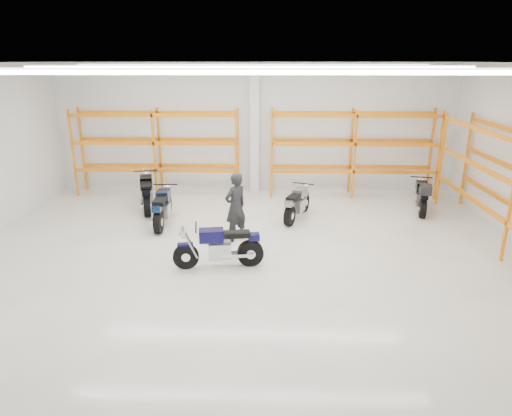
{
  "coord_description": "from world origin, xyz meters",
  "views": [
    {
      "loc": [
        0.52,
        -10.14,
        4.56
      ],
      "look_at": [
        0.21,
        0.5,
        1.1
      ],
      "focal_mm": 32.0,
      "sensor_mm": 36.0,
      "label": 1
    }
  ],
  "objects_px": {
    "motorcycle_back_d": "(422,196)",
    "motorcycle_main": "(223,247)",
    "motorcycle_back_a": "(147,193)",
    "structural_column": "(255,129)",
    "standing_man": "(236,207)",
    "motorcycle_back_b": "(162,208)",
    "motorcycle_back_c": "(297,204)"
  },
  "relations": [
    {
      "from": "motorcycle_back_d",
      "to": "motorcycle_main",
      "type": "bearing_deg",
      "value": -144.52
    },
    {
      "from": "motorcycle_back_a",
      "to": "structural_column",
      "type": "distance_m",
      "value": 4.36
    },
    {
      "from": "motorcycle_back_a",
      "to": "standing_man",
      "type": "relative_size",
      "value": 1.24
    },
    {
      "from": "structural_column",
      "to": "standing_man",
      "type": "bearing_deg",
      "value": -94.2
    },
    {
      "from": "motorcycle_main",
      "to": "motorcycle_back_b",
      "type": "relative_size",
      "value": 0.96
    },
    {
      "from": "structural_column",
      "to": "motorcycle_back_d",
      "type": "bearing_deg",
      "value": -22.85
    },
    {
      "from": "standing_man",
      "to": "motorcycle_main",
      "type": "bearing_deg",
      "value": 39.34
    },
    {
      "from": "standing_man",
      "to": "structural_column",
      "type": "distance_m",
      "value": 4.9
    },
    {
      "from": "motorcycle_main",
      "to": "standing_man",
      "type": "height_order",
      "value": "standing_man"
    },
    {
      "from": "motorcycle_back_b",
      "to": "motorcycle_back_a",
      "type": "bearing_deg",
      "value": 120.12
    },
    {
      "from": "motorcycle_back_a",
      "to": "standing_man",
      "type": "distance_m",
      "value": 3.94
    },
    {
      "from": "motorcycle_back_d",
      "to": "standing_man",
      "type": "xyz_separation_m",
      "value": [
        -5.62,
        -2.47,
        0.4
      ]
    },
    {
      "from": "structural_column",
      "to": "motorcycle_back_b",
      "type": "bearing_deg",
      "value": -125.18
    },
    {
      "from": "motorcycle_back_b",
      "to": "motorcycle_back_c",
      "type": "height_order",
      "value": "motorcycle_back_b"
    },
    {
      "from": "motorcycle_back_d",
      "to": "standing_man",
      "type": "bearing_deg",
      "value": -156.25
    },
    {
      "from": "motorcycle_main",
      "to": "motorcycle_back_d",
      "type": "bearing_deg",
      "value": 35.48
    },
    {
      "from": "motorcycle_back_c",
      "to": "motorcycle_back_d",
      "type": "distance_m",
      "value": 4.0
    },
    {
      "from": "motorcycle_main",
      "to": "motorcycle_back_d",
      "type": "xyz_separation_m",
      "value": [
        5.81,
        4.14,
        0.04
      ]
    },
    {
      "from": "motorcycle_main",
      "to": "structural_column",
      "type": "relative_size",
      "value": 0.46
    },
    {
      "from": "motorcycle_main",
      "to": "motorcycle_back_d",
      "type": "distance_m",
      "value": 7.13
    },
    {
      "from": "motorcycle_back_c",
      "to": "motorcycle_back_b",
      "type": "bearing_deg",
      "value": -170.8
    },
    {
      "from": "motorcycle_back_a",
      "to": "motorcycle_back_b",
      "type": "xyz_separation_m",
      "value": [
        0.82,
        -1.41,
        -0.03
      ]
    },
    {
      "from": "motorcycle_back_a",
      "to": "structural_column",
      "type": "bearing_deg",
      "value": 33.16
    },
    {
      "from": "motorcycle_back_b",
      "to": "structural_column",
      "type": "bearing_deg",
      "value": 54.82
    },
    {
      "from": "motorcycle_back_a",
      "to": "motorcycle_back_b",
      "type": "distance_m",
      "value": 1.63
    },
    {
      "from": "motorcycle_back_b",
      "to": "motorcycle_main",
      "type": "bearing_deg",
      "value": -53.92
    },
    {
      "from": "motorcycle_main",
      "to": "motorcycle_back_a",
      "type": "bearing_deg",
      "value": 124.16
    },
    {
      "from": "motorcycle_main",
      "to": "structural_column",
      "type": "bearing_deg",
      "value": 85.26
    },
    {
      "from": "motorcycle_back_c",
      "to": "standing_man",
      "type": "xyz_separation_m",
      "value": [
        -1.7,
        -1.73,
        0.46
      ]
    },
    {
      "from": "motorcycle_back_b",
      "to": "motorcycle_back_d",
      "type": "bearing_deg",
      "value": 10.0
    },
    {
      "from": "motorcycle_back_c",
      "to": "standing_man",
      "type": "bearing_deg",
      "value": -134.49
    },
    {
      "from": "motorcycle_back_b",
      "to": "motorcycle_back_c",
      "type": "relative_size",
      "value": 1.14
    }
  ]
}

